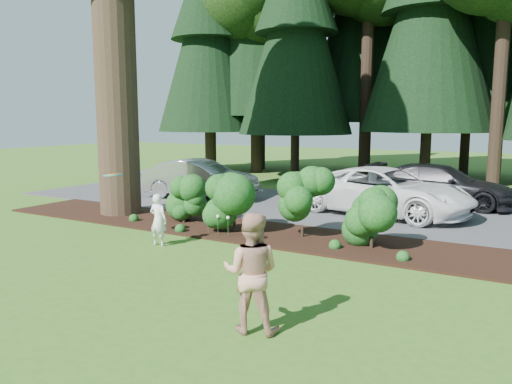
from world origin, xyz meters
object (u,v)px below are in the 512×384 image
at_px(car_dark_suv, 440,185).
at_px(adult, 251,273).
at_px(car_white_suv, 386,191).
at_px(child, 158,220).
at_px(car_silver_wagon, 200,179).
at_px(frisbee, 113,175).

distance_m(car_dark_suv, adult, 11.80).
bearing_deg(adult, car_dark_suv, -109.75).
bearing_deg(adult, car_white_suv, -103.44).
bearing_deg(child, car_silver_wagon, -64.65).
bearing_deg(car_dark_suv, frisbee, 148.24).
xyz_separation_m(car_silver_wagon, car_dark_suv, (7.96, 2.72, -0.02)).
height_order(car_silver_wagon, adult, adult).
distance_m(car_white_suv, car_dark_suv, 2.79).
xyz_separation_m(car_dark_suv, adult, (-0.43, -11.79, 0.12)).
height_order(child, frisbee, frisbee).
bearing_deg(car_silver_wagon, frisbee, -170.46).
height_order(car_silver_wagon, car_dark_suv, car_silver_wagon).
bearing_deg(car_white_suv, adult, -165.08).
bearing_deg(frisbee, car_white_suv, 53.05).
bearing_deg(car_dark_suv, adult, 179.63).
xyz_separation_m(car_silver_wagon, car_white_suv, (6.85, 0.16, 0.01)).
height_order(car_dark_suv, frisbee, frisbee).
bearing_deg(car_dark_suv, car_white_suv, 158.27).
relative_size(car_dark_suv, frisbee, 10.30).
relative_size(car_silver_wagon, child, 3.51).
xyz_separation_m(car_silver_wagon, child, (3.27, -6.08, -0.13)).
height_order(car_white_suv, child, car_white_suv).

